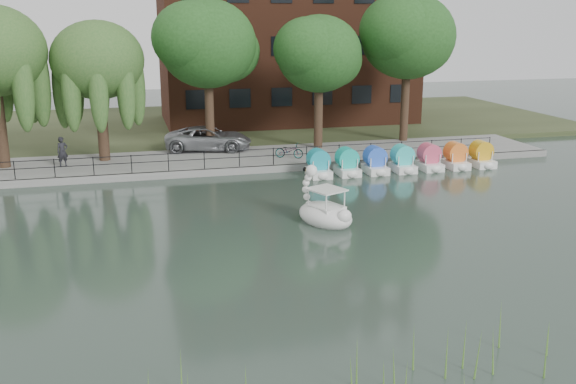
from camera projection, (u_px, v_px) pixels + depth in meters
name	position (u px, v px, depth m)	size (l,w,h in m)	color
ground_plane	(301.00, 252.00, 24.42)	(120.00, 120.00, 0.00)	#3D4F45
promenade	(232.00, 160.00, 39.32)	(40.00, 6.00, 0.40)	gray
kerb	(240.00, 171.00, 36.57)	(40.00, 0.25, 0.40)	gray
land_strip	(203.00, 125.00, 52.41)	(60.00, 22.00, 0.36)	#47512D
railing	(239.00, 154.00, 36.50)	(32.00, 0.05, 1.00)	black
apartment_building	(286.00, 8.00, 51.64)	(20.00, 10.07, 18.00)	#4C1E16
willow_mid	(97.00, 61.00, 36.87)	(5.32, 5.32, 8.15)	#473323
broadleaf_center	(207.00, 44.00, 39.15)	(6.00, 6.00, 9.25)	#473323
broadleaf_right	(319.00, 55.00, 40.54)	(5.40, 5.40, 8.32)	#473323
broadleaf_far	(408.00, 37.00, 42.76)	(6.30, 6.30, 9.71)	#473323
minivan	(208.00, 137.00, 41.04)	(6.27, 2.88, 1.75)	gray
bicycle	(289.00, 150.00, 38.83)	(1.72, 0.60, 1.00)	gray
pedestrian	(62.00, 150.00, 36.47)	(0.71, 0.48, 1.98)	black
swan_boat	(324.00, 211.00, 27.88)	(2.79, 3.33, 2.42)	white
pedal_boat_row	(402.00, 161.00, 37.19)	(11.35, 1.70, 1.40)	white
reed_bank	(482.00, 354.00, 15.87)	(24.00, 2.40, 1.20)	#669938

